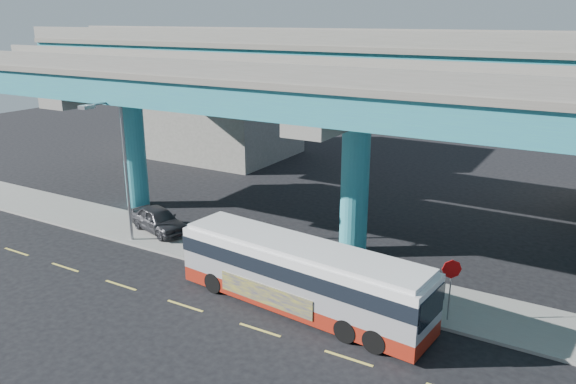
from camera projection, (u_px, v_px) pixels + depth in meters
The scene contains 9 objects.
ground at pixel (264, 327), 23.41m from camera, with size 120.00×120.00×0.00m, color black.
sidewalk at pixel (324, 275), 27.91m from camera, with size 70.00×4.00×0.15m, color gray.
lane_markings at pixel (260, 330), 23.16m from camera, with size 58.00×0.12×0.01m.
viaduct at pixel (359, 84), 28.18m from camera, with size 52.00×12.40×11.70m.
building_concrete at pixel (221, 107), 51.48m from camera, with size 12.00×10.00×9.00m, color gray.
transit_bus at pixel (301, 274), 24.38m from camera, with size 12.13×3.76×3.06m.
parked_car at pixel (159, 220), 33.24m from camera, with size 4.62×2.89×1.47m, color #2E2E33.
street_lamp at pixel (116, 152), 30.19m from camera, with size 0.50×2.64×8.18m.
stop_sign at pixel (451, 277), 23.07m from camera, with size 0.71×0.48×2.75m.
Camera 1 is at (11.31, -17.32, 12.35)m, focal length 35.00 mm.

